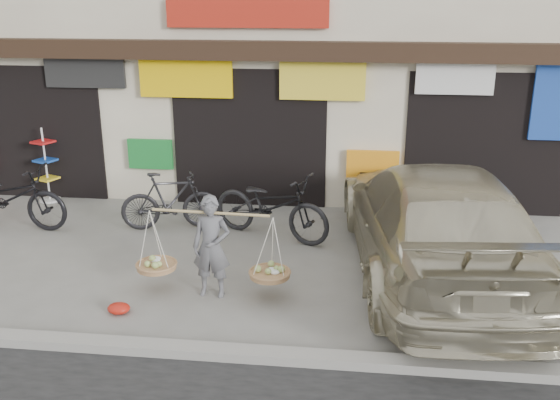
# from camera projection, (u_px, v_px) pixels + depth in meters

# --- Properties ---
(ground) EXTENTS (70.00, 70.00, 0.00)m
(ground) POSITION_uv_depth(u_px,v_px,m) (213.00, 280.00, 9.33)
(ground) COLOR gray
(ground) RESTS_ON ground
(kerb) EXTENTS (70.00, 0.25, 0.12)m
(kerb) POSITION_uv_depth(u_px,v_px,m) (177.00, 349.00, 7.43)
(kerb) COLOR gray
(kerb) RESTS_ON ground
(shophouse_block) EXTENTS (14.00, 6.32, 7.00)m
(shophouse_block) POSITION_uv_depth(u_px,v_px,m) (269.00, 20.00, 14.25)
(shophouse_block) COLOR beige
(shophouse_block) RESTS_ON ground
(street_vendor) EXTENTS (2.20, 0.64, 1.47)m
(street_vendor) POSITION_uv_depth(u_px,v_px,m) (212.00, 251.00, 8.67)
(street_vendor) COLOR slate
(street_vendor) RESTS_ON ground
(bike_0) EXTENTS (2.25, 0.87, 1.17)m
(bike_0) POSITION_uv_depth(u_px,v_px,m) (8.00, 197.00, 11.17)
(bike_0) COLOR black
(bike_0) RESTS_ON ground
(bike_1) EXTENTS (1.84, 0.90, 1.06)m
(bike_1) POSITION_uv_depth(u_px,v_px,m) (171.00, 201.00, 11.15)
(bike_1) COLOR #232326
(bike_1) RESTS_ON ground
(bike_2) EXTENTS (2.36, 1.58, 1.17)m
(bike_2) POSITION_uv_depth(u_px,v_px,m) (271.00, 205.00, 10.75)
(bike_2) COLOR black
(bike_2) RESTS_ON ground
(suv) EXTENTS (2.93, 6.10, 1.71)m
(suv) POSITION_uv_depth(u_px,v_px,m) (435.00, 220.00, 9.31)
(suv) COLOR beige
(suv) RESTS_ON ground
(display_rack) EXTENTS (0.47, 0.47, 1.52)m
(display_rack) POSITION_uv_depth(u_px,v_px,m) (47.00, 172.00, 12.61)
(display_rack) COLOR silver
(display_rack) RESTS_ON ground
(red_bag) EXTENTS (0.31, 0.25, 0.14)m
(red_bag) POSITION_uv_depth(u_px,v_px,m) (119.00, 308.00, 8.35)
(red_bag) COLOR red
(red_bag) RESTS_ON ground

